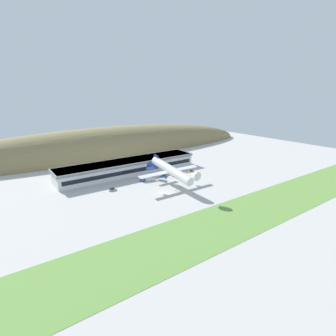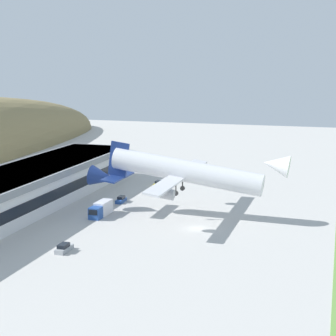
% 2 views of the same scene
% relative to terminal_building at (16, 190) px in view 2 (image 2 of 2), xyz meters
% --- Properties ---
extents(ground_plane, '(416.86, 416.86, 0.00)m').
position_rel_terminal_building_xyz_m(ground_plane, '(-1.30, -44.79, -5.26)').
color(ground_plane, '#B7B5AF').
extents(terminal_building, '(99.28, 19.42, 9.29)m').
position_rel_terminal_building_xyz_m(terminal_building, '(0.00, 0.00, 0.00)').
color(terminal_building, silver).
rests_on(terminal_building, ground_plane).
extents(cargo_airplane, '(40.66, 47.43, 11.84)m').
position_rel_terminal_building_xyz_m(cargo_airplane, '(7.48, -39.06, 5.18)').
color(cargo_airplane, silver).
extents(service_car_0, '(4.03, 2.12, 1.55)m').
position_rel_terminal_building_xyz_m(service_car_0, '(36.73, -23.72, -4.62)').
color(service_car_0, gold).
rests_on(service_car_0, ground_plane).
extents(service_car_1, '(4.48, 1.77, 1.56)m').
position_rel_terminal_building_xyz_m(service_car_1, '(15.50, -20.56, -4.61)').
color(service_car_1, '#264C99').
rests_on(service_car_1, ground_plane).
extents(service_car_2, '(4.59, 1.81, 1.58)m').
position_rel_terminal_building_xyz_m(service_car_2, '(-23.24, -24.58, -4.61)').
color(service_car_2, '#999EA3').
rests_on(service_car_2, ground_plane).
extents(fuel_truck, '(8.48, 2.78, 3.18)m').
position_rel_terminal_building_xyz_m(fuel_truck, '(2.17, -20.95, -3.73)').
color(fuel_truck, '#264C99').
rests_on(fuel_truck, ground_plane).
extents(traffic_cone_0, '(0.52, 0.52, 0.58)m').
position_rel_terminal_building_xyz_m(traffic_cone_0, '(27.00, -25.43, -4.98)').
color(traffic_cone_0, orange).
rests_on(traffic_cone_0, ground_plane).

